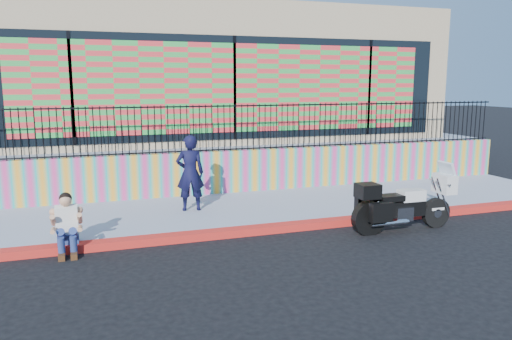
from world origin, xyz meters
name	(u,v)px	position (x,y,z in m)	size (l,w,h in m)	color
ground	(291,230)	(0.00, 0.00, 0.00)	(90.00, 90.00, 0.00)	black
red_curb	(291,227)	(0.00, 0.00, 0.07)	(16.00, 0.30, 0.15)	#B10C26
sidewalk	(264,208)	(0.00, 1.65, 0.07)	(16.00, 3.00, 0.15)	#8992A4
mural_wall	(244,171)	(0.00, 3.25, 0.70)	(16.00, 0.20, 1.10)	#E03B86
metal_fence	(244,127)	(0.00, 3.25, 1.85)	(15.80, 0.04, 1.20)	black
elevated_platform	(203,149)	(0.00, 8.35, 0.62)	(16.00, 10.00, 1.25)	#8992A4
storefront_building	(203,75)	(0.00, 8.13, 3.25)	(14.00, 8.06, 4.00)	tan
police_motorcycle	(402,203)	(2.12, -0.76, 0.58)	(2.23, 0.74, 1.39)	black
police_officer	(190,173)	(-1.75, 1.71, 1.01)	(0.62, 0.41, 1.71)	black
seated_man	(67,230)	(-4.30, -0.09, 0.45)	(0.54, 0.71, 1.06)	navy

